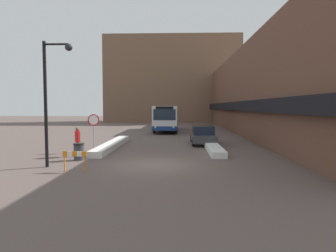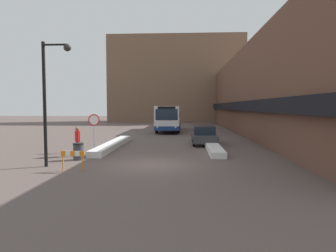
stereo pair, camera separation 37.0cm
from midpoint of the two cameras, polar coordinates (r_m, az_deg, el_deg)
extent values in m
plane|color=brown|center=(15.53, -3.30, -7.37)|extent=(160.00, 160.00, 0.00)
cube|color=brown|center=(40.13, 14.44, 5.77)|extent=(5.00, 60.00, 9.04)
cube|color=black|center=(39.61, 10.51, 3.73)|extent=(0.50, 60.00, 0.90)
cube|color=brown|center=(60.10, 0.67, 8.72)|extent=(26.00, 8.00, 16.51)
cube|color=silver|center=(22.32, -11.02, -3.54)|extent=(0.90, 9.47, 0.39)
cube|color=silver|center=(21.17, 7.93, -3.92)|extent=(0.90, 7.86, 0.38)
cube|color=silver|center=(36.52, -0.59, 1.78)|extent=(2.65, 10.27, 2.59)
cube|color=navy|center=(36.57, -0.59, 0.10)|extent=(2.67, 10.29, 0.45)
cube|color=#192333|center=(36.51, -0.59, 2.35)|extent=(2.68, 9.44, 0.71)
cube|color=#192333|center=(31.38, -1.02, 2.17)|extent=(2.34, 0.03, 1.17)
cube|color=black|center=(31.37, -1.03, 3.50)|extent=(1.86, 0.03, 0.28)
sphere|color=#F2EAC6|center=(31.50, -2.76, -0.25)|extent=(0.20, 0.20, 0.20)
sphere|color=#F2EAC6|center=(31.39, 0.72, -0.26)|extent=(0.20, 0.20, 0.20)
cylinder|color=black|center=(33.49, -2.90, -0.48)|extent=(0.28, 1.09, 1.09)
cylinder|color=black|center=(33.37, 1.23, -0.49)|extent=(0.28, 1.09, 1.09)
cylinder|color=black|center=(39.82, -2.12, 0.18)|extent=(0.28, 1.09, 1.09)
cylinder|color=black|center=(39.72, 1.36, 0.18)|extent=(0.28, 1.09, 1.09)
cube|color=#38383D|center=(24.16, 6.24, -2.15)|extent=(1.84, 4.80, 0.53)
cube|color=#192333|center=(24.22, 6.23, -0.73)|extent=(1.62, 2.64, 0.65)
cylinder|color=black|center=(22.78, 8.61, -3.03)|extent=(0.20, 0.66, 0.66)
cylinder|color=black|center=(22.65, 4.39, -3.03)|extent=(0.20, 0.66, 0.66)
cylinder|color=black|center=(25.73, 7.86, -2.25)|extent=(0.20, 0.66, 0.66)
cylinder|color=black|center=(25.61, 4.12, -2.25)|extent=(0.20, 0.66, 0.66)
cylinder|color=gray|center=(20.41, -14.44, -1.30)|extent=(0.07, 0.07, 2.49)
cylinder|color=red|center=(20.33, -14.50, 1.12)|extent=(0.76, 0.03, 0.76)
cylinder|color=white|center=(20.32, -14.51, 1.12)|extent=(0.62, 0.02, 0.62)
cylinder|color=black|center=(15.88, -22.91, 3.73)|extent=(0.16, 0.16, 6.13)
cylinder|color=black|center=(15.93, -21.16, 14.33)|extent=(1.20, 0.10, 0.10)
sphere|color=black|center=(15.68, -19.07, 13.99)|extent=(0.36, 0.36, 0.36)
cylinder|color=brown|center=(19.04, -17.46, -4.16)|extent=(0.13, 0.13, 0.87)
cylinder|color=brown|center=(18.74, -17.28, -4.28)|extent=(0.13, 0.13, 0.87)
cube|color=red|center=(18.80, -17.42, -1.92)|extent=(0.43, 0.52, 0.65)
sphere|color=brown|center=(18.77, -17.44, -0.57)|extent=(0.24, 0.24, 0.24)
cylinder|color=red|center=(19.04, -17.56, -1.95)|extent=(0.10, 0.10, 0.62)
cylinder|color=red|center=(18.58, -17.27, -2.08)|extent=(0.10, 0.10, 0.62)
cylinder|color=#38383D|center=(17.52, -17.18, -4.86)|extent=(0.56, 0.56, 0.85)
cylinder|color=black|center=(17.45, -17.21, -3.31)|extent=(0.59, 0.59, 0.10)
cylinder|color=orange|center=(14.73, -19.76, -6.81)|extent=(0.06, 0.06, 0.70)
cylinder|color=orange|center=(14.41, -16.28, -6.97)|extent=(0.06, 0.06, 0.70)
cube|color=orange|center=(14.64, -19.70, -5.00)|extent=(0.22, 0.04, 0.24)
cube|color=white|center=(14.56, -18.89, -5.03)|extent=(0.22, 0.04, 0.24)
cube|color=orange|center=(14.48, -18.08, -5.06)|extent=(0.22, 0.04, 0.24)
cube|color=white|center=(14.41, -17.25, -5.09)|extent=(0.22, 0.04, 0.24)
cube|color=orange|center=(14.34, -16.42, -5.11)|extent=(0.22, 0.04, 0.24)
camera|label=1|loc=(0.19, -90.54, -0.03)|focal=32.00mm
camera|label=2|loc=(0.19, 89.46, 0.03)|focal=32.00mm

